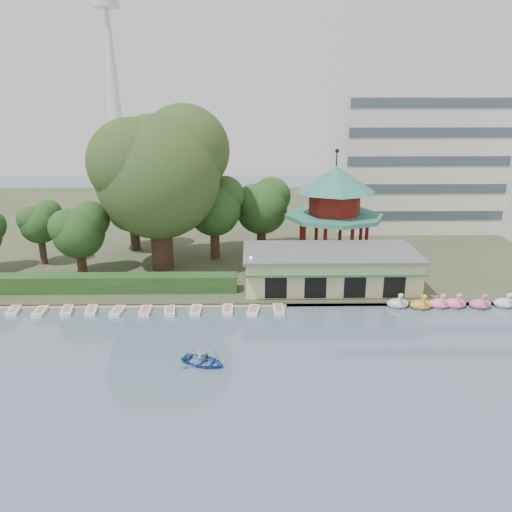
{
  "coord_description": "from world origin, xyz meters",
  "views": [
    {
      "loc": [
        1.29,
        -28.98,
        19.59
      ],
      "look_at": [
        2.0,
        18.0,
        5.0
      ],
      "focal_mm": 35.0,
      "sensor_mm": 36.0,
      "label": 1
    }
  ],
  "objects_px": {
    "boathouse": "(329,268)",
    "rowboat_with_passengers": "(203,359)",
    "dock": "(116,306)",
    "pavilion": "(335,203)",
    "big_tree": "(160,169)"
  },
  "relations": [
    {
      "from": "dock",
      "to": "boathouse",
      "type": "relative_size",
      "value": 1.83
    },
    {
      "from": "boathouse",
      "to": "rowboat_with_passengers",
      "type": "height_order",
      "value": "boathouse"
    },
    {
      "from": "boathouse",
      "to": "pavilion",
      "type": "bearing_deg",
      "value": 78.72
    },
    {
      "from": "dock",
      "to": "pavilion",
      "type": "relative_size",
      "value": 2.52
    },
    {
      "from": "boathouse",
      "to": "dock",
      "type": "bearing_deg",
      "value": -167.76
    },
    {
      "from": "boathouse",
      "to": "rowboat_with_passengers",
      "type": "distance_m",
      "value": 20.52
    },
    {
      "from": "rowboat_with_passengers",
      "to": "big_tree",
      "type": "bearing_deg",
      "value": 106.1
    },
    {
      "from": "pavilion",
      "to": "dock",
      "type": "bearing_deg",
      "value": -148.34
    },
    {
      "from": "boathouse",
      "to": "pavilion",
      "type": "height_order",
      "value": "pavilion"
    },
    {
      "from": "boathouse",
      "to": "rowboat_with_passengers",
      "type": "relative_size",
      "value": 3.11
    },
    {
      "from": "pavilion",
      "to": "rowboat_with_passengers",
      "type": "relative_size",
      "value": 2.26
    },
    {
      "from": "pavilion",
      "to": "big_tree",
      "type": "height_order",
      "value": "big_tree"
    },
    {
      "from": "dock",
      "to": "boathouse",
      "type": "height_order",
      "value": "boathouse"
    },
    {
      "from": "dock",
      "to": "rowboat_with_passengers",
      "type": "bearing_deg",
      "value": -49.96
    },
    {
      "from": "boathouse",
      "to": "pavilion",
      "type": "xyz_separation_m",
      "value": [
        2.0,
        10.03,
        5.11
      ]
    }
  ]
}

